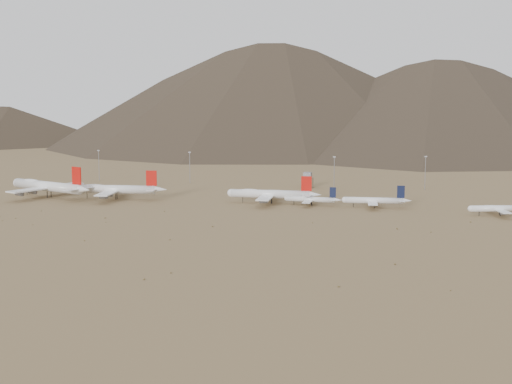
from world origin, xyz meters
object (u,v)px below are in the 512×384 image
(widebody_east, at_px, (270,194))
(narrowbody_a, at_px, (312,199))
(control_tower, at_px, (308,181))
(widebody_west, at_px, (48,186))
(widebody_centre, at_px, (115,189))
(narrowbody_b, at_px, (375,200))

(widebody_east, distance_m, narrowbody_a, 28.45)
(widebody_east, height_order, control_tower, widebody_east)
(widebody_west, height_order, widebody_centre, widebody_west)
(control_tower, bearing_deg, widebody_east, -95.90)
(widebody_centre, xyz_separation_m, narrowbody_b, (178.08, 10.22, -2.27))
(narrowbody_a, bearing_deg, control_tower, 102.42)
(narrowbody_a, relative_size, narrowbody_b, 0.86)
(widebody_east, bearing_deg, widebody_centre, -179.39)
(widebody_centre, relative_size, narrowbody_b, 1.54)
(widebody_east, height_order, narrowbody_a, widebody_east)
(widebody_west, distance_m, widebody_centre, 49.61)
(widebody_west, relative_size, narrowbody_a, 1.99)
(widebody_west, bearing_deg, control_tower, 49.99)
(widebody_centre, height_order, widebody_east, widebody_centre)
(control_tower, bearing_deg, widebody_west, -149.35)
(widebody_centre, bearing_deg, control_tower, 30.54)
(widebody_centre, xyz_separation_m, widebody_east, (108.66, 9.32, -0.52))
(widebody_centre, distance_m, narrowbody_b, 178.38)
(widebody_east, xyz_separation_m, narrowbody_b, (69.41, 0.89, -1.75))
(widebody_centre, bearing_deg, widebody_east, -3.25)
(widebody_east, height_order, narrowbody_b, widebody_east)
(widebody_west, distance_m, narrowbody_b, 227.96)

